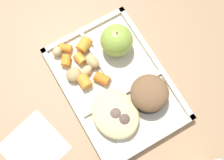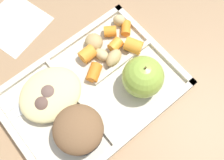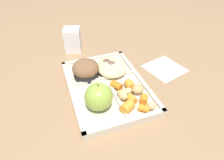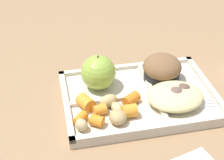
% 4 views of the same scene
% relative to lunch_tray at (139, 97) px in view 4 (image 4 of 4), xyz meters
% --- Properties ---
extents(ground, '(6.00, 6.00, 0.00)m').
position_rel_lunch_tray_xyz_m(ground, '(0.00, 0.00, -0.01)').
color(ground, '#997551').
extents(lunch_tray, '(0.33, 0.23, 0.02)m').
position_rel_lunch_tray_xyz_m(lunch_tray, '(0.00, 0.00, 0.00)').
color(lunch_tray, beige).
rests_on(lunch_tray, ground).
extents(green_apple, '(0.08, 0.08, 0.08)m').
position_rel_lunch_tray_xyz_m(green_apple, '(-0.08, 0.05, 0.04)').
color(green_apple, '#93B742').
rests_on(green_apple, lunch_tray).
extents(bran_muffin, '(0.09, 0.09, 0.06)m').
position_rel_lunch_tray_xyz_m(bran_muffin, '(0.07, 0.05, 0.03)').
color(bran_muffin, black).
rests_on(bran_muffin, lunch_tray).
extents(carrot_slice_tilted, '(0.04, 0.04, 0.02)m').
position_rel_lunch_tray_xyz_m(carrot_slice_tilted, '(-0.02, -0.02, 0.02)').
color(carrot_slice_tilted, orange).
rests_on(carrot_slice_tilted, lunch_tray).
extents(carrot_slice_back, '(0.03, 0.03, 0.02)m').
position_rel_lunch_tray_xyz_m(carrot_slice_back, '(-0.11, -0.08, 0.02)').
color(carrot_slice_back, orange).
rests_on(carrot_slice_back, lunch_tray).
extents(carrot_slice_edge, '(0.03, 0.03, 0.02)m').
position_rel_lunch_tray_xyz_m(carrot_slice_edge, '(-0.09, -0.04, 0.02)').
color(carrot_slice_edge, orange).
rests_on(carrot_slice_edge, lunch_tray).
extents(carrot_slice_center, '(0.03, 0.03, 0.02)m').
position_rel_lunch_tray_xyz_m(carrot_slice_center, '(-0.14, -0.06, 0.02)').
color(carrot_slice_center, orange).
rests_on(carrot_slice_center, lunch_tray).
extents(carrot_slice_near_corner, '(0.04, 0.04, 0.03)m').
position_rel_lunch_tray_xyz_m(carrot_slice_near_corner, '(-0.12, -0.02, 0.02)').
color(carrot_slice_near_corner, orange).
rests_on(carrot_slice_near_corner, lunch_tray).
extents(carrot_slice_small, '(0.03, 0.03, 0.03)m').
position_rel_lunch_tray_xyz_m(carrot_slice_small, '(-0.04, -0.06, 0.02)').
color(carrot_slice_small, orange).
rests_on(carrot_slice_small, lunch_tray).
extents(potato_chunk_corner, '(0.04, 0.04, 0.03)m').
position_rel_lunch_tray_xyz_m(potato_chunk_corner, '(-0.06, -0.08, 0.02)').
color(potato_chunk_corner, tan).
rests_on(potato_chunk_corner, lunch_tray).
extents(potato_chunk_large, '(0.04, 0.03, 0.03)m').
position_rel_lunch_tray_xyz_m(potato_chunk_large, '(-0.07, -0.02, 0.02)').
color(potato_chunk_large, tan).
rests_on(potato_chunk_large, lunch_tray).
extents(potato_chunk_browned, '(0.03, 0.03, 0.03)m').
position_rel_lunch_tray_xyz_m(potato_chunk_browned, '(-0.14, -0.08, 0.02)').
color(potato_chunk_browned, tan).
rests_on(potato_chunk_browned, lunch_tray).
extents(potato_chunk_golden, '(0.03, 0.04, 0.02)m').
position_rel_lunch_tray_xyz_m(potato_chunk_golden, '(-0.06, -0.04, 0.02)').
color(potato_chunk_golden, tan).
rests_on(potato_chunk_golden, lunch_tray).
extents(egg_noodle_pile, '(0.12, 0.10, 0.03)m').
position_rel_lunch_tray_xyz_m(egg_noodle_pile, '(0.07, -0.04, 0.02)').
color(egg_noodle_pile, beige).
rests_on(egg_noodle_pile, lunch_tray).
extents(meatball_front, '(0.04, 0.04, 0.04)m').
position_rel_lunch_tray_xyz_m(meatball_front, '(0.07, -0.04, 0.02)').
color(meatball_front, brown).
rests_on(meatball_front, lunch_tray).
extents(meatball_back, '(0.04, 0.04, 0.04)m').
position_rel_lunch_tray_xyz_m(meatball_back, '(0.09, -0.03, 0.02)').
color(meatball_back, brown).
rests_on(meatball_back, lunch_tray).
extents(meatball_side, '(0.03, 0.03, 0.03)m').
position_rel_lunch_tray_xyz_m(meatball_side, '(0.06, -0.04, 0.02)').
color(meatball_side, brown).
rests_on(meatball_side, lunch_tray).
extents(meatball_center, '(0.03, 0.03, 0.03)m').
position_rel_lunch_tray_xyz_m(meatball_center, '(0.07, -0.04, 0.02)').
color(meatball_center, brown).
rests_on(meatball_center, lunch_tray).
extents(plastic_fork, '(0.14, 0.03, 0.00)m').
position_rel_lunch_tray_xyz_m(plastic_fork, '(0.10, -0.05, 0.01)').
color(plastic_fork, silver).
rests_on(plastic_fork, lunch_tray).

